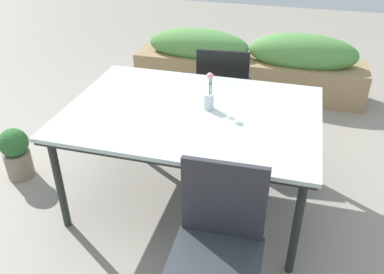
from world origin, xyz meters
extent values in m
plane|color=gray|center=(0.00, 0.00, 0.00)|extent=(12.00, 12.00, 0.00)
cube|color=silver|center=(0.09, 0.01, 0.73)|extent=(1.68, 1.20, 0.03)
cube|color=#232823|center=(0.09, 0.01, 0.71)|extent=(1.65, 1.18, 0.02)
cylinder|color=#232823|center=(-0.67, -0.51, 0.36)|extent=(0.05, 0.05, 0.72)
cylinder|color=#232823|center=(0.85, -0.51, 0.36)|extent=(0.05, 0.05, 0.72)
cylinder|color=#232823|center=(-0.67, 0.53, 0.36)|extent=(0.05, 0.05, 0.72)
cylinder|color=#232823|center=(0.85, 0.53, 0.36)|extent=(0.05, 0.05, 0.72)
cube|color=#2C3238|center=(0.46, -0.97, 0.44)|extent=(0.47, 0.47, 0.04)
cube|color=#2D2D33|center=(0.46, -0.76, 0.68)|extent=(0.43, 0.04, 0.46)
cylinder|color=#2D2D33|center=(0.67, -0.76, 0.22)|extent=(0.03, 0.03, 0.43)
cylinder|color=#2D2D33|center=(0.25, -0.77, 0.22)|extent=(0.03, 0.03, 0.43)
cube|color=black|center=(0.12, 1.00, 0.48)|extent=(0.50, 0.50, 0.04)
cube|color=black|center=(0.14, 0.78, 0.69)|extent=(0.43, 0.07, 0.41)
cylinder|color=black|center=(-0.11, 1.18, 0.23)|extent=(0.03, 0.03, 0.47)
cylinder|color=black|center=(0.30, 1.22, 0.23)|extent=(0.03, 0.03, 0.47)
cylinder|color=black|center=(-0.07, 0.77, 0.23)|extent=(0.03, 0.03, 0.47)
cylinder|color=black|center=(0.34, 0.81, 0.23)|extent=(0.03, 0.03, 0.47)
cylinder|color=silver|center=(0.19, 0.06, 0.80)|extent=(0.07, 0.07, 0.11)
cylinder|color=#47843D|center=(0.20, 0.05, 0.90)|extent=(0.01, 0.01, 0.17)
sphere|color=white|center=(0.20, 0.05, 0.99)|extent=(0.03, 0.03, 0.03)
cylinder|color=#47843D|center=(0.19, 0.05, 0.90)|extent=(0.01, 0.01, 0.17)
sphere|color=pink|center=(0.19, 0.05, 0.99)|extent=(0.04, 0.04, 0.04)
cylinder|color=#47843D|center=(0.19, 0.08, 0.87)|extent=(0.01, 0.01, 0.11)
sphere|color=white|center=(0.19, 0.08, 0.93)|extent=(0.03, 0.03, 0.03)
cylinder|color=#47843D|center=(0.20, 0.07, 0.90)|extent=(0.01, 0.01, 0.17)
sphere|color=pink|center=(0.20, 0.07, 0.98)|extent=(0.03, 0.03, 0.03)
cube|color=#9E7F56|center=(0.19, 1.99, 0.20)|extent=(2.54, 0.48, 0.40)
ellipsoid|color=#569347|center=(-0.38, 1.99, 0.50)|extent=(1.14, 0.43, 0.36)
ellipsoid|color=#569347|center=(0.76, 1.99, 0.52)|extent=(1.14, 0.43, 0.40)
cylinder|color=gray|center=(-1.33, -0.09, 0.11)|extent=(0.21, 0.21, 0.22)
sphere|color=#2D662D|center=(-1.33, -0.09, 0.32)|extent=(0.23, 0.23, 0.23)
camera|label=1|loc=(0.72, -2.32, 2.02)|focal=38.20mm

